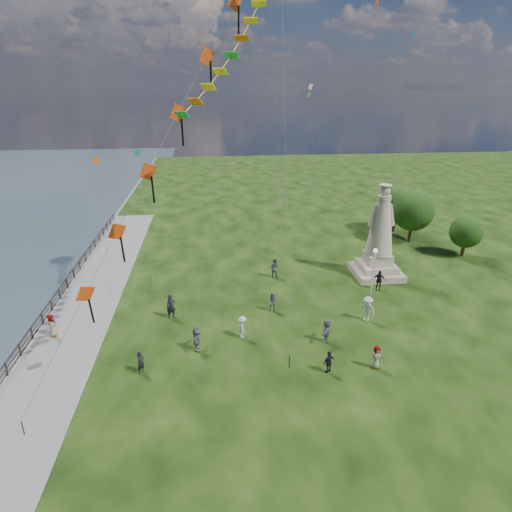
{
  "coord_description": "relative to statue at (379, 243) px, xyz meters",
  "views": [
    {
      "loc": [
        -3.94,
        -18.5,
        16.07
      ],
      "look_at": [
        -1.0,
        8.0,
        5.5
      ],
      "focal_mm": 30.0,
      "sensor_mm": 36.0,
      "label": 1
    }
  ],
  "objects": [
    {
      "name": "waterfront",
      "position": [
        -26.17,
        -6.89,
        -3.23
      ],
      "size": [
        200.0,
        200.0,
        1.51
      ],
      "color": "#32444C",
      "rests_on": "ground"
    },
    {
      "name": "red_kite_train",
      "position": [
        -17.32,
        -11.27,
        9.79
      ],
      "size": [
        11.81,
        9.35,
        20.87
      ],
      "color": "black",
      "rests_on": "ground"
    },
    {
      "name": "person_2",
      "position": [
        -13.01,
        -9.1,
        -2.38
      ],
      "size": [
        0.75,
        1.12,
        1.58
      ],
      "primitive_type": "imported",
      "rotation": [
        0.0,
        0.0,
        1.81
      ],
      "color": "silver",
      "rests_on": "ground"
    },
    {
      "name": "person_9",
      "position": [
        -0.95,
        -2.99,
        -2.28
      ],
      "size": [
        1.16,
        0.85,
        1.77
      ],
      "primitive_type": "imported",
      "rotation": [
        0.0,
        0.0,
        -0.34
      ],
      "color": "black",
      "rests_on": "ground"
    },
    {
      "name": "small_kites",
      "position": [
        -8.32,
        7.27,
        12.08
      ],
      "size": [
        29.65,
        14.59,
        27.78
      ],
      "color": "#17708B",
      "rests_on": "ground"
    },
    {
      "name": "person_11",
      "position": [
        -7.45,
        -10.28,
        -2.32
      ],
      "size": [
        1.22,
        1.72,
        1.7
      ],
      "primitive_type": "imported",
      "rotation": [
        0.0,
        0.0,
        4.33
      ],
      "color": "#595960",
      "rests_on": "ground"
    },
    {
      "name": "statue",
      "position": [
        0.0,
        0.0,
        0.0
      ],
      "size": [
        4.13,
        4.13,
        8.38
      ],
      "rotation": [
        0.0,
        0.0,
        -0.0
      ],
      "color": "tan",
      "rests_on": "ground"
    },
    {
      "name": "tree_row",
      "position": [
        7.51,
        8.88,
        0.19
      ],
      "size": [
        7.36,
        12.17,
        5.86
      ],
      "color": "#382314",
      "rests_on": "ground"
    },
    {
      "name": "person_10",
      "position": [
        -25.93,
        -7.64,
        -2.36
      ],
      "size": [
        0.54,
        0.82,
        1.62
      ],
      "primitive_type": "imported",
      "rotation": [
        0.0,
        0.0,
        1.64
      ],
      "color": "#595960",
      "rests_on": "ground"
    },
    {
      "name": "person_4",
      "position": [
        -5.19,
        -13.45,
        -2.39
      ],
      "size": [
        0.79,
        0.52,
        1.54
      ],
      "primitive_type": "imported",
      "rotation": [
        0.0,
        0.0,
        0.08
      ],
      "color": "#595960",
      "rests_on": "ground"
    },
    {
      "name": "person_1",
      "position": [
        -10.38,
        -5.7,
        -2.38
      ],
      "size": [
        0.88,
        0.7,
        1.56
      ],
      "primitive_type": "imported",
      "rotation": [
        0.0,
        0.0,
        -0.36
      ],
      "color": "#595960",
      "rests_on": "ground"
    },
    {
      "name": "person_7",
      "position": [
        -9.33,
        0.61,
        -2.24
      ],
      "size": [
        1.06,
        0.93,
        1.85
      ],
      "primitive_type": "imported",
      "rotation": [
        0.0,
        0.0,
        2.62
      ],
      "color": "#595960",
      "rests_on": "ground"
    },
    {
      "name": "lamppost",
      "position": [
        -1.86,
        -3.75,
        -0.23
      ],
      "size": [
        0.38,
        0.38,
        4.07
      ],
      "color": "silver",
      "rests_on": "ground"
    },
    {
      "name": "person_3",
      "position": [
        -8.16,
        -13.55,
        -2.44
      ],
      "size": [
        0.96,
        0.75,
        1.46
      ],
      "primitive_type": "imported",
      "rotation": [
        0.0,
        0.0,
        3.57
      ],
      "color": "black",
      "rests_on": "ground"
    },
    {
      "name": "person_5",
      "position": [
        -16.09,
        -10.3,
        -2.32
      ],
      "size": [
        0.88,
        1.65,
        1.7
      ],
      "primitive_type": "imported",
      "rotation": [
        0.0,
        0.0,
        1.44
      ],
      "color": "#595960",
      "rests_on": "ground"
    },
    {
      "name": "person_0",
      "position": [
        -19.37,
        -12.35,
        -2.43
      ],
      "size": [
        0.61,
        0.64,
        1.48
      ],
      "primitive_type": "imported",
      "rotation": [
        0.0,
        0.0,
        0.89
      ],
      "color": "black",
      "rests_on": "ground"
    },
    {
      "name": "person_8",
      "position": [
        -3.73,
        -7.84,
        -2.2
      ],
      "size": [
        1.33,
        1.35,
        1.93
      ],
      "primitive_type": "imported",
      "rotation": [
        0.0,
        0.0,
        -0.81
      ],
      "color": "silver",
      "rests_on": "ground"
    },
    {
      "name": "person_6",
      "position": [
        -18.04,
        -5.83,
        -2.23
      ],
      "size": [
        0.79,
        0.66,
        1.87
      ],
      "primitive_type": "imported",
      "rotation": [
        0.0,
        0.0,
        0.35
      ],
      "color": "black",
      "rests_on": "ground"
    }
  ]
}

